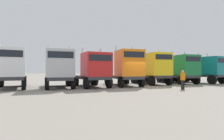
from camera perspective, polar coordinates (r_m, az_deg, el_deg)
ground at (r=17.65m, az=8.32°, el=-5.56°), size 200.00×200.00×0.00m
semi_truck_white at (r=18.60m, az=-29.11°, el=0.53°), size 3.11×6.61×4.14m
semi_truck_silver at (r=17.67m, az=-16.08°, el=0.48°), size 2.59×5.86×4.11m
semi_truck_red at (r=17.92m, az=-5.74°, el=0.10°), size 3.06×6.40×3.91m
semi_truck_orange at (r=19.20m, az=4.66°, el=0.66°), size 2.81×6.50×4.31m
semi_truck_yellow at (r=21.90m, az=13.29°, el=0.43°), size 2.57×5.87×4.26m
semi_truck_green at (r=24.38m, az=21.20°, el=0.28°), size 2.57×5.77×4.13m
semi_truck_teal at (r=26.75m, az=27.59°, el=0.13°), size 3.67×6.78×4.00m
visitor_in_hivis at (r=17.04m, az=21.21°, el=-2.44°), size 0.53×0.53×1.69m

